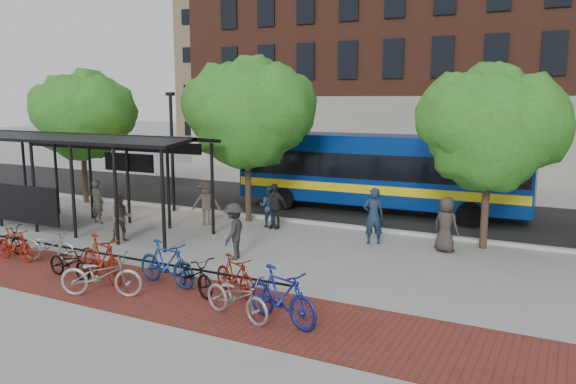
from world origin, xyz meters
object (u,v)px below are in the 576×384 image
at_px(bike_6, 101,275).
at_px(pedestrian_8, 121,218).
at_px(lamp_post_left, 172,148).
at_px(bike_7, 167,263).
at_px(bike_9, 235,276).
at_px(bike_1, 15,245).
at_px(bike_5, 102,259).
at_px(tree_b, 250,109).
at_px(bus, 380,168).
at_px(bus_shelter, 78,149).
at_px(bike_4, 70,263).
at_px(pedestrian_4, 274,206).
at_px(pedestrian_6, 446,225).
at_px(bike_2, 49,246).
at_px(pedestrian_3, 206,203).
at_px(pedestrian_2, 269,206).
at_px(tree_c, 493,124).
at_px(pedestrian_7, 373,216).
at_px(bike_11, 282,296).
at_px(pedestrian_9, 234,231).
at_px(pedestrian_1, 97,202).
at_px(bike_0, 3,240).
at_px(tree_a, 83,112).
at_px(bike_8, 192,274).

distance_m(bike_6, pedestrian_8, 5.49).
relative_size(lamp_post_left, bike_7, 2.59).
bearing_deg(bike_9, bike_1, 116.86).
relative_size(bike_5, bike_9, 1.25).
distance_m(tree_b, bike_5, 9.14).
bearing_deg(bike_6, bus, -34.72).
xyz_separation_m(bus_shelter, pedestrian_8, (2.98, -1.02, -2.17)).
relative_size(bus, bike_5, 5.95).
bearing_deg(bike_5, bike_4, 119.63).
bearing_deg(bike_6, pedestrian_8, 15.87).
bearing_deg(pedestrian_4, pedestrian_6, -7.14).
xyz_separation_m(bus, pedestrian_6, (3.91, -5.16, -1.02)).
bearing_deg(bike_2, pedestrian_4, -42.45).
height_order(bike_6, pedestrian_8, pedestrian_8).
bearing_deg(pedestrian_3, bus, 15.51).
bearing_deg(bus, pedestrian_3, -135.14).
bearing_deg(lamp_post_left, pedestrian_2, -8.65).
distance_m(tree_c, pedestrian_4, 8.23).
height_order(pedestrian_7, pedestrian_8, pedestrian_7).
distance_m(bike_4, bike_11, 6.59).
height_order(tree_b, pedestrian_6, tree_b).
height_order(tree_b, bike_11, tree_b).
relative_size(pedestrian_7, pedestrian_9, 1.11).
height_order(bike_4, pedestrian_1, pedestrian_1).
bearing_deg(tree_b, bike_4, -94.19).
distance_m(bike_0, pedestrian_7, 11.96).
distance_m(bus, bike_11, 12.92).
bearing_deg(bike_0, bike_5, -113.26).
distance_m(bus_shelter, pedestrian_1, 2.25).
height_order(bike_2, pedestrian_6, pedestrian_6).
bearing_deg(bike_0, tree_c, -76.95).
height_order(bike_7, bike_9, bike_7).
xyz_separation_m(tree_b, pedestrian_9, (2.32, -4.85, -3.59)).
height_order(bus, pedestrian_4, bus).
relative_size(lamp_post_left, pedestrian_6, 2.87).
bearing_deg(tree_c, bike_1, -147.14).
xyz_separation_m(tree_a, pedestrian_2, (10.14, -0.55, -3.44)).
bearing_deg(bike_5, bike_11, -76.40).
distance_m(lamp_post_left, pedestrian_8, 5.75).
height_order(bike_4, bike_7, bike_7).
distance_m(bike_9, pedestrian_1, 10.25).
distance_m(bike_4, pedestrian_9, 4.72).
distance_m(pedestrian_1, pedestrian_7, 10.83).
bearing_deg(bike_4, bike_9, -72.88).
distance_m(bus_shelter, lamp_post_left, 4.24).
distance_m(tree_c, pedestrian_6, 3.51).
xyz_separation_m(bike_4, pedestrian_9, (2.94, 3.66, 0.42)).
bearing_deg(tree_c, pedestrian_9, -143.99).
bearing_deg(bike_8, pedestrian_9, 35.97).
bearing_deg(pedestrian_7, pedestrian_1, -17.83).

